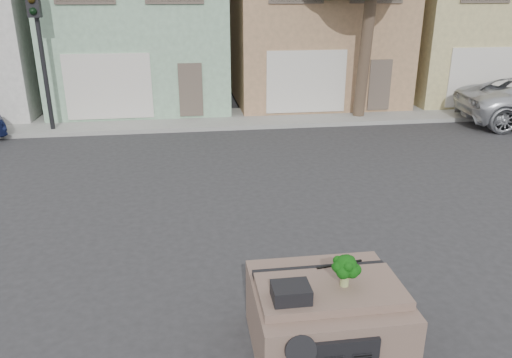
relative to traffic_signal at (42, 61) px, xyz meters
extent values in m
plane|color=#303033|center=(6.50, -9.50, -2.55)|extent=(120.00, 120.00, 0.00)
cube|color=gray|center=(6.50, 1.00, -2.47)|extent=(40.00, 3.00, 0.15)
cube|color=#8BB393|center=(3.00, 5.00, 1.23)|extent=(7.20, 8.20, 7.55)
cube|color=#A57D5A|center=(10.50, 5.00, 1.23)|extent=(7.20, 8.20, 7.55)
cube|color=tan|center=(18.00, 5.00, 1.23)|extent=(7.20, 8.20, 7.55)
cube|color=black|center=(0.00, 0.00, 0.00)|extent=(0.40, 0.40, 5.10)
cube|color=#283F1F|center=(11.50, 0.30, 1.70)|extent=(4.40, 4.00, 8.50)
cube|color=brown|center=(6.50, -12.50, -1.99)|extent=(2.00, 1.80, 1.12)
cube|color=black|center=(5.92, -12.85, -1.33)|extent=(0.48, 0.38, 0.20)
cube|color=black|center=(6.78, -12.12, -1.42)|extent=(0.69, 0.15, 0.02)
cube|color=#0A3909|center=(6.68, -12.64, -1.20)|extent=(0.49, 0.49, 0.45)
camera|label=1|loc=(4.72, -18.08, 2.21)|focal=35.00mm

